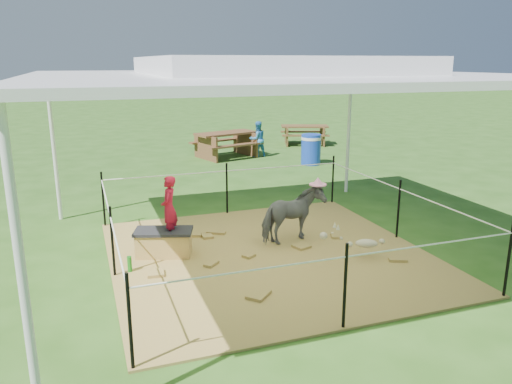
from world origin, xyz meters
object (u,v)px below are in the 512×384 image
object	(u,v)px
foal	(367,242)
picnic_table_near	(226,145)
woman	(169,201)
green_bottle	(130,264)
picnic_table_far	(304,135)
distant_person	(258,139)
pony	(293,215)
trash_barrel	(311,149)
straw_bale	(164,244)

from	to	relation	value
foal	picnic_table_near	distance (m)	8.52
woman	green_bottle	distance (m)	1.07
green_bottle	picnic_table_far	bearing A→B (deg)	53.16
foal	picnic_table_far	world-z (taller)	picnic_table_far
green_bottle	picnic_table_near	bearing A→B (deg)	64.96
distant_person	picnic_table_near	bearing A→B (deg)	-23.87
picnic_table_near	distant_person	xyz separation A→B (m)	(0.92, -0.26, 0.16)
green_bottle	pony	size ratio (longest dim) A/B	0.21
pony	green_bottle	bearing A→B (deg)	80.93
trash_barrel	foal	bearing A→B (deg)	-108.98
trash_barrel	woman	bearing A→B (deg)	-131.82
pony	picnic_table_near	world-z (taller)	pony
straw_bale	picnic_table_far	size ratio (longest dim) A/B	0.49
pony	foal	distance (m)	1.25
woman	trash_barrel	size ratio (longest dim) A/B	1.11
woman	green_bottle	world-z (taller)	woman
green_bottle	foal	bearing A→B (deg)	-10.89
straw_bale	picnic_table_far	world-z (taller)	picnic_table_far
foal	distant_person	world-z (taller)	distant_person
straw_bale	picnic_table_near	world-z (taller)	picnic_table_near
pony	trash_barrel	size ratio (longest dim) A/B	1.24
foal	woman	bearing A→B (deg)	-178.33
straw_bale	pony	distance (m)	2.06
foal	pony	bearing A→B (deg)	151.52
pony	trash_barrel	distance (m)	6.46
straw_bale	picnic_table_far	xyz separation A→B (m)	(6.39, 8.82, 0.13)
trash_barrel	picnic_table_near	world-z (taller)	trash_barrel
foal	trash_barrel	size ratio (longest dim) A/B	1.04
woman	distant_person	world-z (taller)	woman
green_bottle	woman	bearing A→B (deg)	34.70
foal	picnic_table_far	bearing A→B (deg)	93.81
straw_bale	picnic_table_near	xyz separation A→B (m)	(3.13, 7.42, 0.18)
straw_bale	distant_person	size ratio (longest dim) A/B	0.73
distant_person	straw_bale	bearing A→B (deg)	52.38
pony	straw_bale	bearing A→B (deg)	70.32
pony	foal	size ratio (longest dim) A/B	1.19
straw_bale	green_bottle	world-z (taller)	straw_bale
woman	distant_person	xyz separation A→B (m)	(3.95, 7.16, -0.31)
trash_barrel	distant_person	xyz separation A→B (m)	(-1.04, 1.58, 0.12)
picnic_table_near	woman	bearing A→B (deg)	-128.58
green_bottle	pony	xyz separation A→B (m)	(2.59, 0.33, 0.34)
woman	pony	bearing A→B (deg)	104.47
trash_barrel	distant_person	bearing A→B (deg)	123.27
trash_barrel	picnic_table_far	bearing A→B (deg)	68.09
green_bottle	pony	distance (m)	2.63
distant_person	woman	bearing A→B (deg)	52.99
green_bottle	distant_person	world-z (taller)	distant_person
straw_bale	woman	world-z (taller)	woman
foal	picnic_table_near	bearing A→B (deg)	111.53
woman	pony	world-z (taller)	woman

